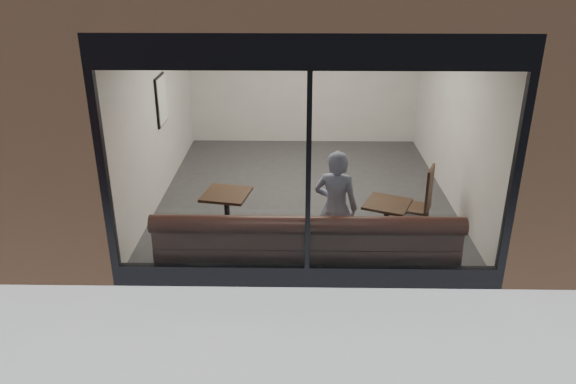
{
  "coord_description": "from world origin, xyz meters",
  "views": [
    {
      "loc": [
        -0.14,
        -4.14,
        4.03
      ],
      "look_at": [
        -0.25,
        2.4,
        1.18
      ],
      "focal_mm": 35.0,
      "sensor_mm": 36.0,
      "label": 1
    }
  ],
  "objects_px": {
    "banquette": "(306,256)",
    "person": "(336,208)",
    "cafe_chair_right": "(415,208)",
    "cafe_table_right": "(387,204)",
    "cafe_table_left": "(226,194)"
  },
  "relations": [
    {
      "from": "banquette",
      "to": "person",
      "type": "height_order",
      "value": "person"
    },
    {
      "from": "banquette",
      "to": "cafe_chair_right",
      "type": "height_order",
      "value": "banquette"
    },
    {
      "from": "banquette",
      "to": "cafe_chair_right",
      "type": "bearing_deg",
      "value": 41.05
    },
    {
      "from": "cafe_table_right",
      "to": "cafe_chair_right",
      "type": "bearing_deg",
      "value": 57.24
    },
    {
      "from": "cafe_table_left",
      "to": "cafe_chair_right",
      "type": "relative_size",
      "value": 1.47
    },
    {
      "from": "banquette",
      "to": "cafe_table_right",
      "type": "distance_m",
      "value": 1.37
    },
    {
      "from": "banquette",
      "to": "cafe_chair_right",
      "type": "xyz_separation_m",
      "value": [
        1.75,
        1.53,
        0.01
      ]
    },
    {
      "from": "person",
      "to": "cafe_table_left",
      "type": "relative_size",
      "value": 2.55
    },
    {
      "from": "cafe_table_left",
      "to": "cafe_chair_right",
      "type": "height_order",
      "value": "cafe_table_left"
    },
    {
      "from": "banquette",
      "to": "cafe_table_left",
      "type": "bearing_deg",
      "value": 143.29
    },
    {
      "from": "person",
      "to": "cafe_chair_right",
      "type": "height_order",
      "value": "person"
    },
    {
      "from": "cafe_table_left",
      "to": "person",
      "type": "bearing_deg",
      "value": -21.18
    },
    {
      "from": "cafe_chair_right",
      "to": "cafe_table_left",
      "type": "bearing_deg",
      "value": 35.22
    },
    {
      "from": "cafe_table_right",
      "to": "cafe_chair_right",
      "type": "relative_size",
      "value": 1.35
    },
    {
      "from": "person",
      "to": "cafe_chair_right",
      "type": "xyz_separation_m",
      "value": [
        1.36,
        1.26,
        -0.58
      ]
    }
  ]
}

